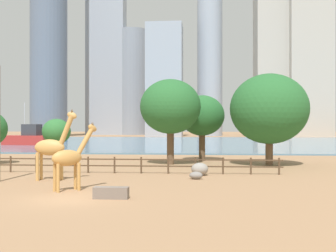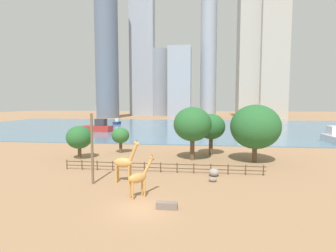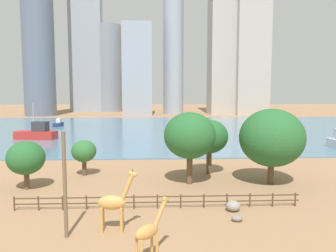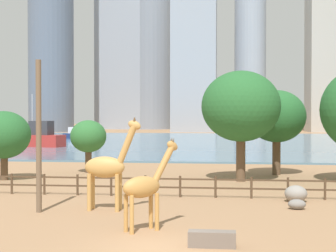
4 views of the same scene
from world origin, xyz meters
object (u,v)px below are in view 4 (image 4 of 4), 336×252
Objects in this scene: tree_left_large at (4,135)px; tree_left_small at (277,117)px; giraffe_tall at (145,187)px; tree_right_tall at (88,137)px; boulder_by_pole at (297,204)px; boulder_near_fence at (296,194)px; utility_pole at (39,136)px; tree_center_broad at (241,107)px; boat_sailboat at (72,134)px; giraffe_companion at (108,167)px; boat_tug at (36,138)px; feeding_trough at (212,239)px.

tree_left_large is 0.75× the size of tree_left_small.
tree_left_small reaches higher than giraffe_tall.
boulder_by_pole is at bearing -45.01° from tree_right_tall.
giraffe_tall is 11.23m from boulder_near_fence.
tree_left_large is at bearing 121.22° from utility_pole.
tree_center_broad is 1.57× the size of boat_sailboat.
tree_center_broad is (7.17, 12.85, 3.35)m from giraffe_companion.
boulder_near_fence is at bearing -71.89° from tree_center_broad.
giraffe_tall is 88.11m from boat_sailboat.
boulder_near_fence is (10.12, 3.85, -1.81)m from giraffe_companion.
giraffe_companion reaches higher than boat_sailboat.
giraffe_tall is 0.75× the size of boat_sailboat.
giraffe_companion is at bearing -71.23° from tree_right_tall.
boat_tug reaches higher than giraffe_companion.
giraffe_companion reaches higher than boulder_near_fence.
giraffe_companion is at bearing 15.13° from utility_pole.
utility_pole is at bearing 17.06° from boat_sailboat.
giraffe_tall is at bearing -56.07° from giraffe_companion.
tree_left_large is 7.67m from tree_right_tall.
tree_right_tall is (5.06, 5.75, -0.35)m from tree_left_large.
utility_pole reaches higher than tree_right_tall.
tree_center_broad is 5.65m from tree_left_small.
giraffe_companion reaches higher than feeding_trough.
boat_tug is (-19.75, 50.66, -2.37)m from utility_pole.
tree_center_broad reaches higher than tree_left_large.
boulder_near_fence is 0.24× the size of boat_sailboat.
boat_sailboat reaches higher than boulder_by_pole.
boat_sailboat is at bearing 121.12° from tree_left_small.
boat_tug is (-33.27, 45.89, 1.07)m from boulder_near_fence.
boulder_by_pole is 0.21× the size of tree_right_tall.
boulder_near_fence reaches higher than feeding_trough.
tree_left_small is (0.13, 13.68, 4.39)m from boulder_near_fence.
utility_pole is (-3.40, -0.92, 1.62)m from giraffe_companion.
tree_left_large is at bearing 132.10° from feeding_trough.
tree_right_tall is (-8.55, 21.70, 1.21)m from giraffe_tall.
boat_tug is (-33.39, 32.21, -3.32)m from tree_left_small.
giraffe_tall is at bearing 20.22° from boat_sailboat.
boulder_near_fence is at bearing -90.53° from tree_left_small.
boat_sailboat is 0.57× the size of boat_tug.
giraffe_tall is 4.14m from feeding_trough.
giraffe_companion is 5.22× the size of boulder_by_pole.
tree_left_small is (4.58, 24.39, 4.57)m from feeding_trough.
tree_center_broad reaches higher than boulder_by_pole.
utility_pole is (-6.09, 3.54, 2.00)m from giraffe_tall.
boulder_by_pole is 16.68m from tree_left_small.
giraffe_tall is 5.22m from giraffe_companion.
utility_pole is 1.71× the size of tree_right_tall.
tree_left_small is at bearing 1.03° from tree_right_tall.
utility_pole is at bearing -126.48° from tree_left_small.
utility_pole is 22.97m from tree_left_small.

